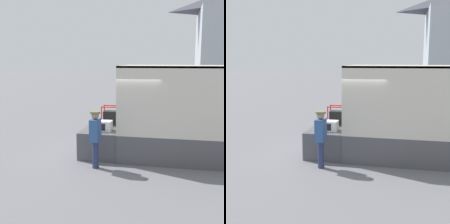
# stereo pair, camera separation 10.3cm
# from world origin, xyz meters

# --- Properties ---
(ground_plane) EXTENTS (160.00, 160.00, 0.00)m
(ground_plane) POSITION_xyz_m (0.00, 0.00, 0.00)
(ground_plane) COLOR slate
(tailgate_deck) EXTENTS (1.22, 2.11, 0.85)m
(tailgate_deck) POSITION_xyz_m (-0.61, 0.00, 0.42)
(tailgate_deck) COLOR #4C4C51
(tailgate_deck) RESTS_ON ground
(microwave) EXTENTS (0.55, 0.42, 0.31)m
(microwave) POSITION_xyz_m (-0.54, -0.51, 1.01)
(microwave) COLOR white
(microwave) RESTS_ON tailgate_deck
(portable_generator) EXTENTS (0.59, 0.43, 0.65)m
(portable_generator) POSITION_xyz_m (-0.48, 0.47, 1.09)
(portable_generator) COLOR black
(portable_generator) RESTS_ON tailgate_deck
(worker_person) EXTENTS (0.29, 0.44, 1.62)m
(worker_person) POSITION_xyz_m (-0.50, -1.54, 0.99)
(worker_person) COLOR navy
(worker_person) RESTS_ON ground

